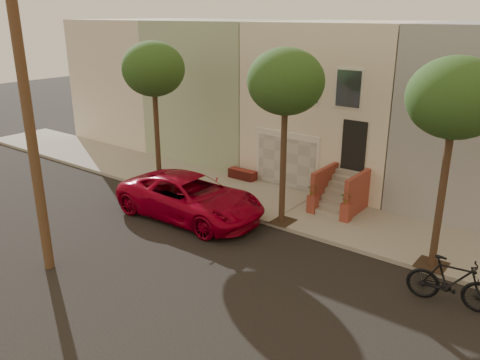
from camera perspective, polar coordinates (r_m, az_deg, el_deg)
The scene contains 9 objects.
ground at distance 16.11m, azimuth -5.83°, elevation -8.85°, with size 90.00×90.00×0.00m, color black.
sidewalk at distance 19.92m, azimuth 4.72°, elevation -2.95°, with size 40.00×3.70×0.15m, color gray.
house_row at distance 23.94m, azimuth 12.68°, elevation 9.27°, with size 33.10×11.70×7.00m.
tree_left at distance 21.04m, azimuth -10.13°, elevation 12.59°, with size 2.70×2.57×6.30m.
tree_mid at distance 16.88m, azimuth 5.37°, elevation 11.28°, with size 2.70×2.57×6.30m.
tree_right at distance 14.74m, azimuth 23.95°, elevation 8.63°, with size 2.70×2.57×6.30m.
utility_pole at distance 7.67m, azimuth 21.32°, elevation 0.11°, with size 23.60×1.22×10.00m.
pickup_truck at distance 18.69m, azimuth -5.84°, elevation -2.02°, with size 2.75×5.96×1.66m, color #9D001C.
motorcycle at distance 14.42m, azimuth 23.56°, elevation -10.91°, with size 0.65×2.31×1.39m, color black.
Camera 1 is at (9.90, -10.27, 7.50)m, focal length 36.37 mm.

